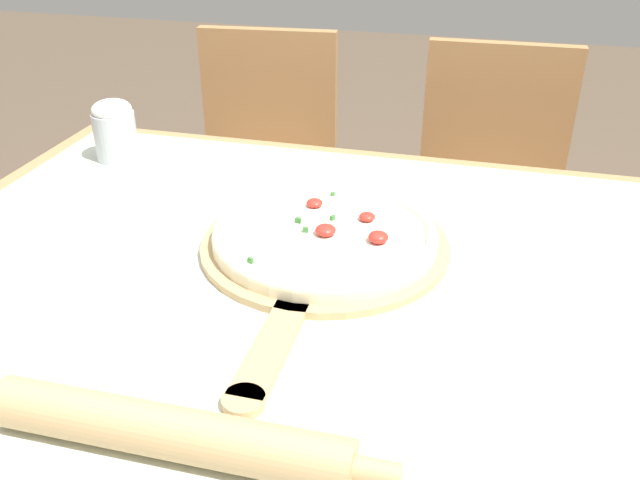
# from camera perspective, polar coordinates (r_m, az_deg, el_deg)

# --- Properties ---
(dining_table) EXTENTS (1.22, 1.01, 0.75)m
(dining_table) POSITION_cam_1_polar(r_m,az_deg,el_deg) (1.06, -3.73, -7.53)
(dining_table) COLOR #A87F51
(dining_table) RESTS_ON ground_plane
(towel_cloth) EXTENTS (1.14, 0.93, 0.00)m
(towel_cloth) POSITION_cam_1_polar(r_m,az_deg,el_deg) (1.00, -3.93, -2.62)
(towel_cloth) COLOR silver
(towel_cloth) RESTS_ON dining_table
(pizza_peel) EXTENTS (0.39, 0.58, 0.01)m
(pizza_peel) POSITION_cam_1_polar(r_m,az_deg,el_deg) (1.04, 0.14, -0.90)
(pizza_peel) COLOR tan
(pizza_peel) RESTS_ON towel_cloth
(pizza) EXTENTS (0.35, 0.35, 0.04)m
(pizza) POSITION_cam_1_polar(r_m,az_deg,el_deg) (1.04, 0.44, 0.54)
(pizza) COLOR beige
(pizza) RESTS_ON pizza_peel
(rolling_pin) EXTENTS (0.47, 0.06, 0.05)m
(rolling_pin) POSITION_cam_1_polar(r_m,az_deg,el_deg) (0.72, -12.59, -15.50)
(rolling_pin) COLOR tan
(rolling_pin) RESTS_ON towel_cloth
(chair_left) EXTENTS (0.44, 0.44, 0.89)m
(chair_left) POSITION_cam_1_polar(r_m,az_deg,el_deg) (1.93, -4.69, 5.82)
(chair_left) COLOR #A37547
(chair_left) RESTS_ON ground_plane
(chair_right) EXTENTS (0.41, 0.41, 0.89)m
(chair_right) POSITION_cam_1_polar(r_m,az_deg,el_deg) (1.84, 13.94, 3.72)
(chair_right) COLOR #A37547
(chair_right) RESTS_ON ground_plane
(flour_cup) EXTENTS (0.08, 0.08, 0.12)m
(flour_cup) POSITION_cam_1_polar(r_m,az_deg,el_deg) (1.42, -16.91, 8.91)
(flour_cup) COLOR #B2B7BC
(flour_cup) RESTS_ON towel_cloth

